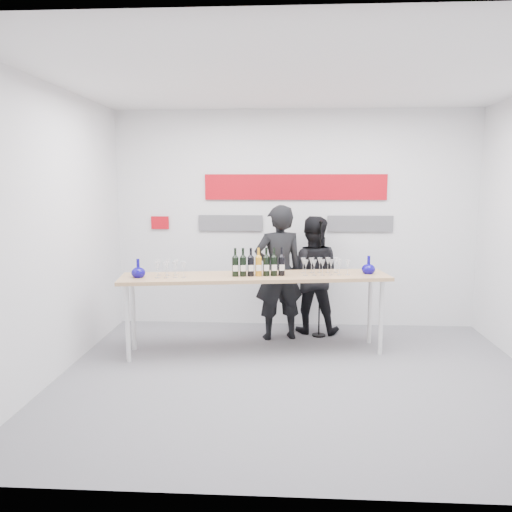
# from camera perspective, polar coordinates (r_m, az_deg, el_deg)

# --- Properties ---
(ground) EXTENTS (5.00, 5.00, 0.00)m
(ground) POSITION_cam_1_polar(r_m,az_deg,el_deg) (5.37, 4.71, -13.69)
(ground) COLOR slate
(ground) RESTS_ON ground
(back_wall) EXTENTS (5.00, 0.04, 3.00)m
(back_wall) POSITION_cam_1_polar(r_m,az_deg,el_deg) (6.99, 4.46, 4.17)
(back_wall) COLOR silver
(back_wall) RESTS_ON ground
(signage) EXTENTS (3.38, 0.02, 0.79)m
(signage) POSITION_cam_1_polar(r_m,az_deg,el_deg) (6.94, 4.03, 6.68)
(signage) COLOR #B40713
(signage) RESTS_ON back_wall
(tasting_table) EXTENTS (3.19, 1.07, 0.94)m
(tasting_table) POSITION_cam_1_polar(r_m,az_deg,el_deg) (5.86, -0.06, -2.87)
(tasting_table) COLOR tan
(tasting_table) RESTS_ON ground
(wine_bottles) EXTENTS (0.62, 0.16, 0.33)m
(wine_bottles) POSITION_cam_1_polar(r_m,az_deg,el_deg) (5.77, 0.29, -0.68)
(wine_bottles) COLOR black
(wine_bottles) RESTS_ON tasting_table
(decanter_left) EXTENTS (0.16, 0.16, 0.21)m
(decanter_left) POSITION_cam_1_polar(r_m,az_deg,el_deg) (5.85, -13.32, -1.35)
(decanter_left) COLOR #0E067C
(decanter_left) RESTS_ON tasting_table
(decanter_right) EXTENTS (0.16, 0.16, 0.21)m
(decanter_right) POSITION_cam_1_polar(r_m,az_deg,el_deg) (6.08, 12.74, -0.97)
(decanter_right) COLOR #0E067C
(decanter_right) RESTS_ON tasting_table
(glasses_left) EXTENTS (0.38, 0.25, 0.18)m
(glasses_left) POSITION_cam_1_polar(r_m,az_deg,el_deg) (5.82, -9.90, -1.45)
(glasses_left) COLOR silver
(glasses_left) RESTS_ON tasting_table
(glasses_right) EXTENTS (0.58, 0.28, 0.18)m
(glasses_right) POSITION_cam_1_polar(r_m,az_deg,el_deg) (5.95, 7.72, -1.19)
(glasses_right) COLOR silver
(glasses_right) RESTS_ON tasting_table
(presenter_left) EXTENTS (0.72, 0.57, 1.74)m
(presenter_left) POSITION_cam_1_polar(r_m,az_deg,el_deg) (6.39, 2.61, -1.92)
(presenter_left) COLOR black
(presenter_left) RESTS_ON ground
(presenter_right) EXTENTS (0.83, 0.68, 1.57)m
(presenter_right) POSITION_cam_1_polar(r_m,az_deg,el_deg) (6.73, 6.40, -2.15)
(presenter_right) COLOR black
(presenter_right) RESTS_ON ground
(mic_stand) EXTENTS (0.18, 0.18, 1.54)m
(mic_stand) POSITION_cam_1_polar(r_m,az_deg,el_deg) (6.61, 7.25, -5.17)
(mic_stand) COLOR black
(mic_stand) RESTS_ON ground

